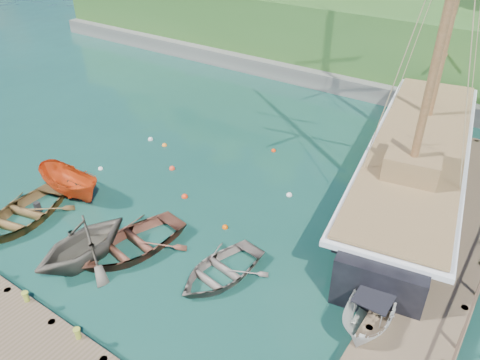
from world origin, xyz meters
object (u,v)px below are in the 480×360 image
object	(u,v)px
rowboat_2	(134,250)
motorboat_orange	(73,195)
rowboat_1	(86,261)
rowboat_3	(221,276)
cabin_boat_white	(370,322)
schooner	(415,167)
rowboat_0	(24,221)

from	to	relation	value
rowboat_2	motorboat_orange	bearing A→B (deg)	178.19
motorboat_orange	rowboat_2	bearing A→B (deg)	-99.49
rowboat_1	rowboat_3	size ratio (longest dim) A/B	1.06
cabin_boat_white	motorboat_orange	bearing A→B (deg)	177.64
rowboat_2	schooner	world-z (taller)	schooner
rowboat_3	schooner	bearing A→B (deg)	79.39
rowboat_1	schooner	bearing A→B (deg)	58.96
rowboat_1	motorboat_orange	size ratio (longest dim) A/B	1.02
rowboat_3	cabin_boat_white	xyz separation A→B (m)	(6.12, 1.25, 0.00)
rowboat_0	rowboat_1	distance (m)	4.83
rowboat_2	schooner	bearing A→B (deg)	66.38
motorboat_orange	cabin_boat_white	xyz separation A→B (m)	(16.29, 0.85, 0.00)
cabin_boat_white	rowboat_2	bearing A→B (deg)	-173.69
rowboat_1	cabin_boat_white	distance (m)	12.20
cabin_boat_white	schooner	distance (m)	10.74
rowboat_3	schooner	xyz separation A→B (m)	(4.34, 11.78, 1.10)
motorboat_orange	cabin_boat_white	distance (m)	16.31
motorboat_orange	cabin_boat_white	world-z (taller)	cabin_boat_white
rowboat_2	schooner	size ratio (longest dim) A/B	0.19
rowboat_0	cabin_boat_white	bearing A→B (deg)	-0.68
rowboat_3	schooner	world-z (taller)	schooner
rowboat_0	motorboat_orange	world-z (taller)	motorboat_orange
rowboat_3	motorboat_orange	size ratio (longest dim) A/B	0.97
rowboat_1	rowboat_3	world-z (taller)	rowboat_1
rowboat_0	schooner	world-z (taller)	schooner
motorboat_orange	rowboat_3	bearing A→B (deg)	-89.44
rowboat_3	motorboat_orange	distance (m)	10.17
rowboat_0	rowboat_3	xyz separation A→B (m)	(10.27, 2.43, 0.00)
rowboat_0	schooner	xyz separation A→B (m)	(14.61, 14.21, 1.10)
rowboat_1	schooner	distance (m)	17.45
rowboat_2	motorboat_orange	xyz separation A→B (m)	(-5.91, 1.29, 0.00)
rowboat_0	rowboat_1	bearing A→B (deg)	-15.78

